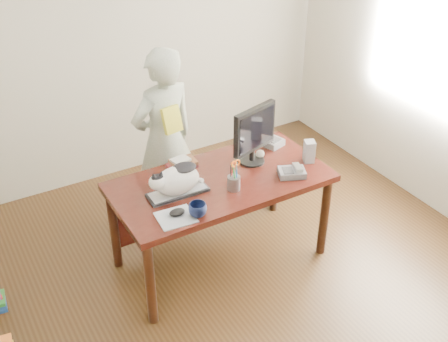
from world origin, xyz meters
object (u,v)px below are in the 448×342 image
(baseball, at_px, (260,154))
(person, at_px, (164,141))
(book_stack, at_px, (182,164))
(mouse, at_px, (177,212))
(calculator, at_px, (270,141))
(cat, at_px, (175,179))
(desk, at_px, (215,191))
(monitor, at_px, (254,132))
(coffee_mug, at_px, (198,210))
(keyboard, at_px, (178,192))
(phone, at_px, (292,172))
(speaker, at_px, (309,151))
(pen_cup, at_px, (234,181))

(baseball, xyz_separation_m, person, (-0.56, 0.56, 0.00))
(book_stack, relative_size, person, 0.14)
(mouse, xyz_separation_m, book_stack, (0.30, 0.53, 0.01))
(calculator, distance_m, person, 0.86)
(cat, bearing_deg, baseball, 10.43)
(desk, height_order, monitor, monitor)
(mouse, height_order, coffee_mug, coffee_mug)
(keyboard, xyz_separation_m, phone, (0.84, -0.21, 0.02))
(cat, relative_size, speaker, 2.45)
(cat, bearing_deg, phone, -12.37)
(desk, distance_m, mouse, 0.59)
(keyboard, bearing_deg, book_stack, 59.42)
(cat, distance_m, baseball, 0.80)
(mouse, bearing_deg, monitor, 26.43)
(cat, bearing_deg, monitor, 8.94)
(phone, xyz_separation_m, speaker, (0.23, 0.10, 0.06))
(speaker, bearing_deg, calculator, 129.63)
(desk, relative_size, person, 1.02)
(desk, xyz_separation_m, person, (-0.14, 0.60, 0.18))
(pen_cup, bearing_deg, mouse, -170.80)
(monitor, bearing_deg, coffee_mug, -166.26)
(mouse, relative_size, calculator, 0.51)
(cat, xyz_separation_m, mouse, (-0.10, -0.22, -0.10))
(desk, bearing_deg, coffee_mug, -132.20)
(person, bearing_deg, baseball, 124.55)
(baseball, bearing_deg, phone, -79.02)
(mouse, distance_m, phone, 0.96)
(desk, distance_m, baseball, 0.46)
(cat, xyz_separation_m, monitor, (0.71, 0.10, 0.14))
(pen_cup, bearing_deg, person, 100.46)
(desk, xyz_separation_m, book_stack, (-0.17, 0.21, 0.18))
(phone, distance_m, speaker, 0.26)
(cat, xyz_separation_m, calculator, (0.98, 0.26, -0.10))
(keyboard, height_order, mouse, mouse)
(book_stack, bearing_deg, desk, -54.24)
(desk, xyz_separation_m, pen_cup, (0.02, -0.24, 0.21))
(keyboard, xyz_separation_m, mouse, (-0.12, -0.23, 0.01))
(phone, bearing_deg, calculator, 99.41)
(coffee_mug, height_order, speaker, speaker)
(monitor, xyz_separation_m, baseball, (0.08, 0.03, -0.23))
(keyboard, relative_size, pen_cup, 1.83)
(keyboard, relative_size, speaker, 2.53)
(coffee_mug, bearing_deg, book_stack, 72.88)
(calculator, bearing_deg, phone, -121.32)
(cat, bearing_deg, pen_cup, -19.53)
(pen_cup, distance_m, coffee_mug, 0.40)
(baseball, bearing_deg, mouse, -158.41)
(keyboard, bearing_deg, person, 73.72)
(calculator, bearing_deg, speaker, -90.40)
(coffee_mug, xyz_separation_m, baseball, (0.77, 0.43, -0.02))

